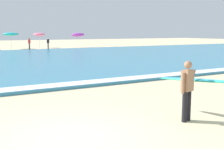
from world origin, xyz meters
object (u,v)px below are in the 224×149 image
at_px(surfer_with_board, 192,84).
at_px(beach_umbrella_3, 11,34).
at_px(beachgoer_near_row_right, 48,43).
at_px(beach_umbrella_5, 78,35).
at_px(beachgoer_near_row_left, 29,43).
at_px(beach_umbrella_4, 39,34).

distance_m(surfer_with_board, beach_umbrella_3, 38.76).
relative_size(surfer_with_board, beachgoer_near_row_right, 1.70).
bearing_deg(beach_umbrella_5, surfer_with_board, -108.53).
xyz_separation_m(surfer_with_board, beach_umbrella_3, (2.56, 38.66, 1.09)).
bearing_deg(surfer_with_board, beach_umbrella_5, 71.47).
bearing_deg(beachgoer_near_row_left, beach_umbrella_3, 135.39).
distance_m(surfer_with_board, beach_umbrella_5, 39.16).
height_order(beachgoer_near_row_left, beachgoer_near_row_right, same).
bearing_deg(beachgoer_near_row_left, beach_umbrella_5, 3.83).
xyz_separation_m(surfer_with_board, beachgoer_near_row_right, (7.35, 36.36, -0.19)).
xyz_separation_m(beachgoer_near_row_left, beachgoer_near_row_right, (2.69, -0.23, 0.00)).
bearing_deg(beachgoer_near_row_left, beach_umbrella_4, 50.64).
xyz_separation_m(surfer_with_board, beachgoer_near_row_left, (4.65, 36.59, -0.19)).
bearing_deg(beach_umbrella_3, beachgoer_near_row_right, -25.60).
height_order(surfer_with_board, beachgoer_near_row_left, surfer_with_board).
relative_size(beach_umbrella_4, beachgoer_near_row_left, 1.49).
height_order(beach_umbrella_5, beachgoer_near_row_right, beach_umbrella_5).
bearing_deg(surfer_with_board, beach_umbrella_4, 80.04).
distance_m(beach_umbrella_4, beach_umbrella_5, 5.96).
bearing_deg(beachgoer_near_row_right, beach_umbrella_3, 154.40).
xyz_separation_m(beach_umbrella_3, beachgoer_near_row_right, (4.78, -2.29, -1.28)).
xyz_separation_m(beach_umbrella_4, beachgoer_near_row_left, (-2.26, -2.76, -1.22)).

